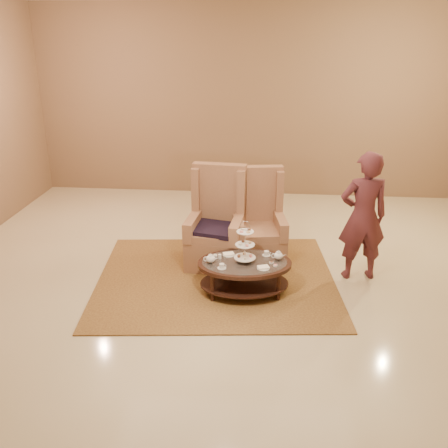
# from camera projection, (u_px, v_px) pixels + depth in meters

# --- Properties ---
(ground) EXTENTS (8.00, 8.00, 0.00)m
(ground) POSITION_uv_depth(u_px,v_px,m) (232.00, 293.00, 6.18)
(ground) COLOR beige
(ground) RESTS_ON ground
(ceiling) EXTENTS (8.00, 8.00, 0.02)m
(ceiling) POSITION_uv_depth(u_px,v_px,m) (232.00, 293.00, 6.18)
(ceiling) COLOR beige
(ceiling) RESTS_ON ground
(wall_back) EXTENTS (8.00, 0.04, 3.50)m
(wall_back) POSITION_uv_depth(u_px,v_px,m) (249.00, 103.00, 9.23)
(wall_back) COLOR #856548
(wall_back) RESTS_ON ground
(rug) EXTENTS (3.29, 2.83, 0.02)m
(rug) POSITION_uv_depth(u_px,v_px,m) (216.00, 279.00, 6.51)
(rug) COLOR olive
(rug) RESTS_ON ground
(tea_table) EXTENTS (1.23, 0.92, 0.96)m
(tea_table) POSITION_uv_depth(u_px,v_px,m) (245.00, 267.00, 6.07)
(tea_table) COLOR black
(tea_table) RESTS_ON ground
(armchair_left) EXTENTS (0.80, 0.82, 1.36)m
(armchair_left) POSITION_uv_depth(u_px,v_px,m) (217.00, 231.00, 6.84)
(armchair_left) COLOR #996748
(armchair_left) RESTS_ON ground
(armchair_right) EXTENTS (0.80, 0.82, 1.30)m
(armchair_right) POSITION_uv_depth(u_px,v_px,m) (258.00, 230.00, 6.94)
(armchair_right) COLOR #996748
(armchair_right) RESTS_ON ground
(person) EXTENTS (0.67, 0.49, 1.69)m
(person) POSITION_uv_depth(u_px,v_px,m) (363.00, 217.00, 6.29)
(person) COLOR #502228
(person) RESTS_ON ground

